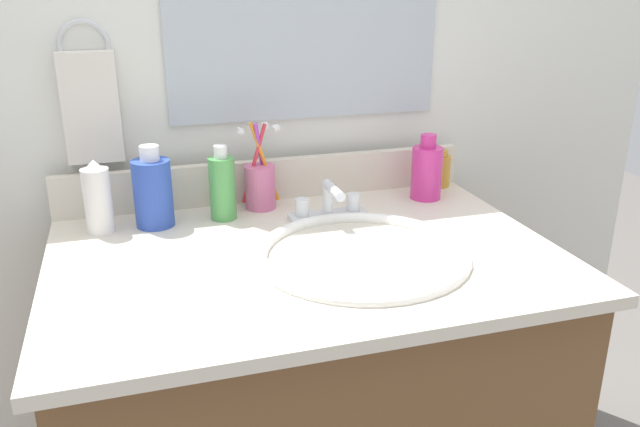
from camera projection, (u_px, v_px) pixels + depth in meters
countertop at (306, 257)px, 1.17m from camera, size 0.90×0.63×0.02m
backsplash at (268, 180)px, 1.43m from camera, size 0.90×0.02×0.09m
back_wall at (265, 254)px, 1.55m from camera, size 2.00×0.04×1.30m
towel_ring at (84, 45)px, 1.26m from camera, size 0.10×0.01×0.10m
hand_towel at (91, 108)px, 1.29m from camera, size 0.11×0.04×0.22m
sink_basin at (362, 272)px, 1.16m from camera, size 0.38×0.38×0.11m
faucet at (329, 207)px, 1.31m from camera, size 0.16×0.10×0.08m
bottle_toner_green at (222, 187)px, 1.31m from camera, size 0.05×0.05×0.15m
bottle_soap_pink at (427, 171)px, 1.43m from camera, size 0.07×0.07×0.14m
bottle_lotion_white at (98, 199)px, 1.23m from camera, size 0.05×0.05×0.15m
bottle_shampoo_blue at (153, 191)px, 1.27m from camera, size 0.08×0.08×0.16m
bottle_oil_amber at (440, 170)px, 1.52m from camera, size 0.05×0.05×0.09m
cup_pink at (260, 184)px, 1.37m from camera, size 0.09×0.07×0.19m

